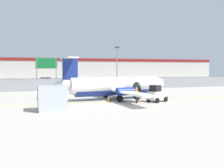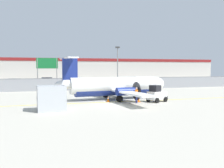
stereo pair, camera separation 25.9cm
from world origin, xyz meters
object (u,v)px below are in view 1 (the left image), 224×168
(traffic_cone_near_left, at_px, (139,99))
(parked_car_2, at_px, (77,81))
(traffic_cone_near_right, at_px, (108,99))
(parked_car_4, at_px, (132,80))
(parked_car_3, at_px, (111,81))
(apron_light_pole, at_px, (117,65))
(traffic_cone_far_left, at_px, (57,100))
(parked_car_1, at_px, (45,81))
(parked_car_0, at_px, (13,83))
(highway_sign, at_px, (46,66))
(ground_crew_worker, at_px, (137,94))
(cargo_container, at_px, (52,98))
(baggage_tug, at_px, (157,94))
(commuter_airplane, at_px, (116,86))

(traffic_cone_near_left, height_order, parked_car_2, parked_car_2)
(traffic_cone_near_right, distance_m, parked_car_4, 33.02)
(parked_car_3, xyz_separation_m, parked_car_4, (6.29, 2.65, 0.00))
(parked_car_2, distance_m, apron_light_pole, 17.59)
(traffic_cone_far_left, distance_m, parked_car_2, 29.13)
(traffic_cone_near_right, relative_size, parked_car_1, 0.15)
(parked_car_0, height_order, parked_car_4, same)
(parked_car_4, relative_size, highway_sign, 0.80)
(ground_crew_worker, bearing_deg, highway_sign, -32.82)
(cargo_container, height_order, traffic_cone_near_right, cargo_container)
(baggage_tug, height_order, parked_car_2, baggage_tug)
(baggage_tug, bearing_deg, parked_car_1, 83.16)
(parked_car_0, relative_size, apron_light_pole, 0.60)
(highway_sign, bearing_deg, traffic_cone_far_left, -88.62)
(ground_crew_worker, bearing_deg, apron_light_pole, -66.31)
(highway_sign, bearing_deg, apron_light_pole, -25.14)
(parked_car_2, relative_size, parked_car_3, 0.99)
(parked_car_0, bearing_deg, parked_car_4, -168.79)
(apron_light_pole, relative_size, highway_sign, 1.32)
(traffic_cone_near_left, distance_m, parked_car_2, 30.33)
(traffic_cone_far_left, bearing_deg, ground_crew_worker, -17.82)
(parked_car_1, relative_size, parked_car_3, 1.00)
(ground_crew_worker, bearing_deg, commuter_airplane, -39.62)
(parked_car_2, xyz_separation_m, parked_car_4, (13.56, 0.35, 0.00))
(apron_light_pole, bearing_deg, cargo_container, -124.55)
(commuter_airplane, distance_m, traffic_cone_far_left, 7.25)
(parked_car_3, bearing_deg, ground_crew_worker, 73.45)
(parked_car_2, xyz_separation_m, highway_sign, (-6.94, -11.61, 3.24))
(baggage_tug, xyz_separation_m, parked_car_4, (9.39, 31.10, 0.04))
(ground_crew_worker, height_order, parked_car_2, same)
(commuter_airplane, distance_m, apron_light_pole, 11.48)
(traffic_cone_near_right, xyz_separation_m, traffic_cone_far_left, (-5.51, 0.90, 0.00))
(traffic_cone_near_left, height_order, parked_car_3, parked_car_3)
(commuter_airplane, distance_m, highway_sign, 17.61)
(traffic_cone_far_left, relative_size, parked_car_3, 0.15)
(traffic_cone_near_right, height_order, parked_car_4, parked_car_4)
(traffic_cone_near_left, bearing_deg, parked_car_4, 69.67)
(ground_crew_worker, xyz_separation_m, highway_sign, (-8.58, 19.40, 3.19))
(ground_crew_worker, distance_m, traffic_cone_near_left, 1.16)
(baggage_tug, bearing_deg, traffic_cone_near_right, 139.20)
(traffic_cone_far_left, bearing_deg, baggage_tug, -12.49)
(parked_car_0, bearing_deg, highway_sign, 129.55)
(parked_car_4, bearing_deg, traffic_cone_far_left, -132.86)
(cargo_container, distance_m, traffic_cone_far_left, 5.07)
(ground_crew_worker, height_order, traffic_cone_near_right, ground_crew_worker)
(traffic_cone_far_left, relative_size, parked_car_1, 0.15)
(traffic_cone_near_right, height_order, traffic_cone_far_left, same)
(parked_car_1, bearing_deg, cargo_container, 94.88)
(ground_crew_worker, bearing_deg, parked_car_1, -42.69)
(baggage_tug, bearing_deg, parked_car_3, 58.83)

